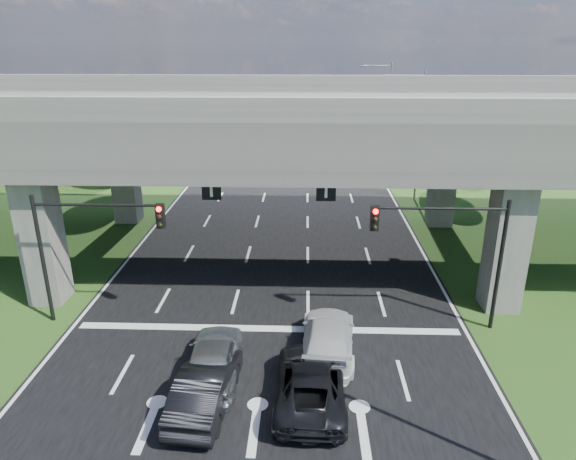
# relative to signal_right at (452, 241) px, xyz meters

# --- Properties ---
(ground) EXTENTS (160.00, 160.00, 0.00)m
(ground) POSITION_rel_signal_right_xyz_m (-7.82, -3.94, -4.19)
(ground) COLOR #274416
(ground) RESTS_ON ground
(road) EXTENTS (18.00, 120.00, 0.03)m
(road) POSITION_rel_signal_right_xyz_m (-7.82, 6.06, -4.17)
(road) COLOR black
(road) RESTS_ON ground
(overpass) EXTENTS (80.00, 15.00, 10.00)m
(overpass) POSITION_rel_signal_right_xyz_m (-7.82, 8.06, 3.73)
(overpass) COLOR #383633
(overpass) RESTS_ON ground
(warehouse) EXTENTS (20.00, 10.00, 4.00)m
(warehouse) POSITION_rel_signal_right_xyz_m (-33.82, 31.06, -2.19)
(warehouse) COLOR #9E9E99
(warehouse) RESTS_ON ground
(signal_right) EXTENTS (5.76, 0.54, 6.00)m
(signal_right) POSITION_rel_signal_right_xyz_m (0.00, 0.00, 0.00)
(signal_right) COLOR black
(signal_right) RESTS_ON ground
(signal_left) EXTENTS (5.76, 0.54, 6.00)m
(signal_left) POSITION_rel_signal_right_xyz_m (-15.65, 0.00, 0.00)
(signal_left) COLOR black
(signal_left) RESTS_ON ground
(streetlight_far) EXTENTS (3.38, 0.25, 10.00)m
(streetlight_far) POSITION_rel_signal_right_xyz_m (2.27, 20.06, 1.66)
(streetlight_far) COLOR gray
(streetlight_far) RESTS_ON ground
(streetlight_beyond) EXTENTS (3.38, 0.25, 10.00)m
(streetlight_beyond) POSITION_rel_signal_right_xyz_m (2.27, 36.06, 1.66)
(streetlight_beyond) COLOR gray
(streetlight_beyond) RESTS_ON ground
(tree_left_near) EXTENTS (4.50, 4.50, 7.80)m
(tree_left_near) POSITION_rel_signal_right_xyz_m (-21.78, 22.06, 0.63)
(tree_left_near) COLOR black
(tree_left_near) RESTS_ON ground
(tree_left_mid) EXTENTS (3.91, 3.90, 6.76)m
(tree_left_mid) POSITION_rel_signal_right_xyz_m (-24.78, 30.06, -0.01)
(tree_left_mid) COLOR black
(tree_left_mid) RESTS_ON ground
(tree_left_far) EXTENTS (4.80, 4.80, 8.32)m
(tree_left_far) POSITION_rel_signal_right_xyz_m (-20.78, 38.06, 0.95)
(tree_left_far) COLOR black
(tree_left_far) RESTS_ON ground
(tree_right_near) EXTENTS (4.20, 4.20, 7.28)m
(tree_right_near) POSITION_rel_signal_right_xyz_m (5.22, 24.06, 0.31)
(tree_right_near) COLOR black
(tree_right_near) RESTS_ON ground
(tree_right_mid) EXTENTS (3.91, 3.90, 6.76)m
(tree_right_mid) POSITION_rel_signal_right_xyz_m (8.22, 32.06, -0.01)
(tree_right_mid) COLOR black
(tree_right_mid) RESTS_ON ground
(tree_right_far) EXTENTS (4.50, 4.50, 7.80)m
(tree_right_far) POSITION_rel_signal_right_xyz_m (4.22, 40.06, 0.63)
(tree_right_far) COLOR black
(tree_right_far) RESTS_ON ground
(car_silver) EXTENTS (2.13, 4.97, 1.67)m
(car_silver) POSITION_rel_signal_right_xyz_m (-9.62, -4.04, -3.32)
(car_silver) COLOR #9D9FA4
(car_silver) RESTS_ON road
(car_dark) EXTENTS (2.08, 4.91, 1.58)m
(car_dark) POSITION_rel_signal_right_xyz_m (-9.62, -5.67, -3.37)
(car_dark) COLOR black
(car_dark) RESTS_ON road
(car_white) EXTENTS (2.45, 5.36, 1.52)m
(car_white) POSITION_rel_signal_right_xyz_m (-5.24, -2.28, -3.40)
(car_white) COLOR #BABABA
(car_white) RESTS_ON road
(car_trailing) EXTENTS (2.58, 5.37, 1.48)m
(car_trailing) POSITION_rel_signal_right_xyz_m (-5.94, -5.19, -3.42)
(car_trailing) COLOR black
(car_trailing) RESTS_ON road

